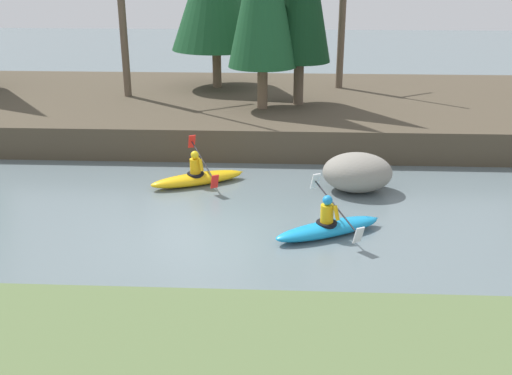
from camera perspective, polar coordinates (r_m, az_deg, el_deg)
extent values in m
plane|color=slate|center=(13.92, -3.92, -4.62)|extent=(90.00, 90.00, 0.00)
cube|color=#4C4233|center=(23.63, -1.05, 7.47)|extent=(44.00, 10.26, 1.05)
cylinder|color=brown|center=(25.18, -3.74, 11.27)|extent=(0.36, 0.36, 1.55)
cylinder|color=brown|center=(21.38, 0.62, 9.51)|extent=(0.36, 0.36, 1.47)
cylinder|color=brown|center=(22.06, 4.07, 9.91)|extent=(0.36, 0.36, 1.55)
cylinder|color=brown|center=(23.62, -12.58, 15.11)|extent=(0.28, 0.28, 5.55)
cylinder|color=brown|center=(25.04, 8.12, 14.00)|extent=(0.28, 0.28, 4.10)
ellipsoid|color=#1993D6|center=(13.93, 6.88, -3.93)|extent=(2.67, 1.79, 0.34)
cone|color=#1993D6|center=(14.57, 11.06, -2.96)|extent=(0.40, 0.34, 0.20)
cylinder|color=black|center=(13.85, 6.73, -3.42)|extent=(0.65, 0.65, 0.08)
cylinder|color=yellow|center=(13.75, 6.77, -2.47)|extent=(0.41, 0.41, 0.42)
sphere|color=#1E89D1|center=(13.62, 6.83, -1.21)|extent=(0.31, 0.31, 0.23)
cylinder|color=yellow|center=(13.95, 6.63, -1.72)|extent=(0.18, 0.24, 0.35)
cylinder|color=yellow|center=(13.58, 7.67, -2.42)|extent=(0.18, 0.24, 0.35)
cylinder|color=black|center=(13.81, 7.61, -1.82)|extent=(0.92, 1.71, 0.65)
cube|color=white|center=(14.45, 5.67, 0.61)|extent=(0.25, 0.23, 0.41)
cube|color=white|center=(13.22, 9.74, -4.49)|extent=(0.25, 0.23, 0.41)
ellipsoid|color=yellow|center=(17.04, -5.61, 0.82)|extent=(2.68, 1.75, 0.34)
cone|color=yellow|center=(17.44, -1.74, 1.44)|extent=(0.40, 0.34, 0.20)
cylinder|color=black|center=(16.98, -5.78, 1.25)|extent=(0.64, 0.64, 0.08)
cylinder|color=yellow|center=(16.90, -5.81, 2.05)|extent=(0.40, 0.40, 0.42)
sphere|color=yellow|center=(16.80, -5.85, 3.10)|extent=(0.31, 0.31, 0.23)
cylinder|color=yellow|center=(17.12, -5.76, 2.61)|extent=(0.18, 0.24, 0.35)
cylinder|color=yellow|center=(16.69, -5.24, 2.14)|extent=(0.18, 0.24, 0.35)
cylinder|color=black|center=(16.93, -5.09, 2.56)|extent=(0.89, 1.73, 0.65)
cube|color=red|center=(17.70, -6.13, 4.39)|extent=(0.25, 0.23, 0.41)
cube|color=red|center=(16.18, -3.96, 0.57)|extent=(0.25, 0.23, 0.41)
ellipsoid|color=gray|center=(16.61, 9.62, 1.43)|extent=(1.90, 1.49, 1.07)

